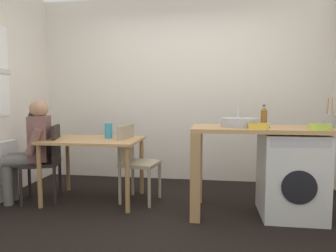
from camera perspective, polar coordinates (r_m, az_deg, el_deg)
The scene contains 16 objects.
ground_plane at distance 3.01m, azimuth -0.98°, elevation -18.40°, with size 5.46×5.46×0.00m, color black.
wall_back at distance 4.51m, azimuth 2.55°, elevation 6.91°, with size 4.60×0.10×2.70m, color silver.
dining_table at distance 3.64m, azimuth -13.99°, elevation -3.91°, with size 1.10×0.76×0.74m.
chair_person_seat at distance 3.84m, azimuth -22.04°, elevation -5.73°, with size 0.51×0.51×0.90m.
chair_opposite at distance 3.57m, azimuth -6.42°, elevation -6.16°, with size 0.46×0.46×0.90m.
seated_person at distance 3.85m, azimuth -24.47°, elevation -3.32°, with size 0.56×0.54×1.20m.
kitchen_counter at distance 3.21m, azimuth 14.32°, elevation -2.97°, with size 1.50×0.68×0.92m.
washing_machine at distance 3.35m, azimuth 22.37°, elevation -8.61°, with size 0.60×0.61×0.86m.
sink_basin at distance 3.18m, azimuth 13.48°, elevation 0.68°, with size 0.38×0.38×0.09m, color #9EA0A5.
tap at distance 3.36m, azimuth 13.23°, elevation 2.52°, with size 0.02×0.02×0.28m, color #B2B2B7.
bottle_tall_green at distance 3.49m, azimuth 17.82°, elevation 1.87°, with size 0.07×0.07×0.22m.
mixing_bowl at distance 3.01m, azimuth 16.85°, elevation 0.06°, with size 0.19×0.19×0.05m.
utensil_crock at distance 3.43m, azimuth 28.43°, elevation 0.93°, with size 0.11×0.11×0.30m.
colander at distance 3.12m, azimuth 27.01°, elevation -0.07°, with size 0.20×0.20×0.06m.
vase at distance 3.66m, azimuth -11.28°, elevation -0.87°, with size 0.09×0.09×0.18m, color teal.
scissors at distance 3.11m, azimuth 17.53°, elevation -0.27°, with size 0.15×0.06×0.01m.
Camera 1 is at (0.44, -2.73, 1.19)m, focal length 31.94 mm.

